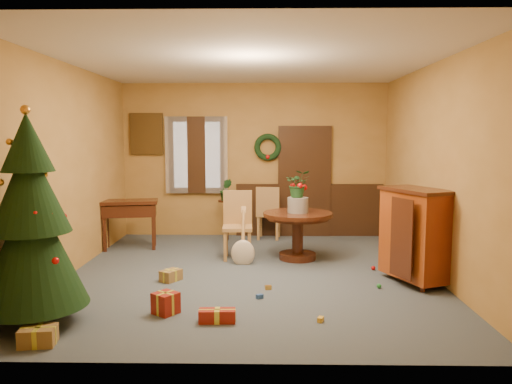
{
  "coord_description": "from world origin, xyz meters",
  "views": [
    {
      "loc": [
        0.2,
        -6.76,
        1.92
      ],
      "look_at": [
        0.07,
        0.4,
        1.11
      ],
      "focal_mm": 35.0,
      "sensor_mm": 36.0,
      "label": 1
    }
  ],
  "objects_px": {
    "dining_table": "(298,227)",
    "christmas_tree": "(31,222)",
    "chair_near": "(238,222)",
    "writing_desk": "(130,212)",
    "sideboard": "(415,233)"
  },
  "relations": [
    {
      "from": "dining_table",
      "to": "writing_desk",
      "type": "bearing_deg",
      "value": 166.45
    },
    {
      "from": "dining_table",
      "to": "christmas_tree",
      "type": "relative_size",
      "value": 0.48
    },
    {
      "from": "chair_near",
      "to": "writing_desk",
      "type": "xyz_separation_m",
      "value": [
        -1.86,
        0.58,
        0.06
      ]
    },
    {
      "from": "dining_table",
      "to": "chair_near",
      "type": "height_order",
      "value": "chair_near"
    },
    {
      "from": "dining_table",
      "to": "christmas_tree",
      "type": "bearing_deg",
      "value": -136.04
    },
    {
      "from": "christmas_tree",
      "to": "chair_near",
      "type": "bearing_deg",
      "value": 56.14
    },
    {
      "from": "christmas_tree",
      "to": "writing_desk",
      "type": "relative_size",
      "value": 2.21
    },
    {
      "from": "dining_table",
      "to": "writing_desk",
      "type": "xyz_separation_m",
      "value": [
        -2.8,
        0.68,
        0.11
      ]
    },
    {
      "from": "chair_near",
      "to": "sideboard",
      "type": "bearing_deg",
      "value": -29.23
    },
    {
      "from": "chair_near",
      "to": "sideboard",
      "type": "distance_m",
      "value": 2.73
    },
    {
      "from": "christmas_tree",
      "to": "sideboard",
      "type": "xyz_separation_m",
      "value": [
        4.29,
        1.52,
        -0.39
      ]
    },
    {
      "from": "chair_near",
      "to": "writing_desk",
      "type": "bearing_deg",
      "value": 162.8
    },
    {
      "from": "writing_desk",
      "to": "sideboard",
      "type": "distance_m",
      "value": 4.65
    },
    {
      "from": "christmas_tree",
      "to": "sideboard",
      "type": "height_order",
      "value": "christmas_tree"
    },
    {
      "from": "christmas_tree",
      "to": "sideboard",
      "type": "distance_m",
      "value": 4.57
    }
  ]
}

